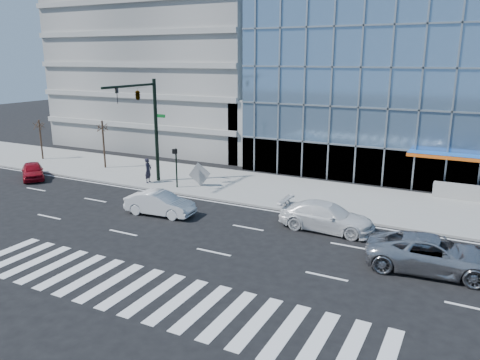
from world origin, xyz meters
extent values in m
plane|color=black|center=(0.00, 0.00, 0.00)|extent=(160.00, 160.00, 0.00)
cube|color=gray|center=(0.00, 8.00, 0.07)|extent=(120.00, 8.00, 0.15)
cube|color=gray|center=(-20.00, 26.00, 10.00)|extent=(24.00, 24.00, 20.00)
cube|color=gray|center=(-6.00, 18.00, 3.00)|extent=(6.00, 8.00, 6.00)
cylinder|color=black|center=(-11.00, 6.00, 4.15)|extent=(0.28, 0.28, 8.00)
cylinder|color=black|center=(-11.00, 3.20, 7.75)|extent=(0.18, 5.60, 0.18)
imported|color=black|center=(-11.00, 1.80, 7.15)|extent=(0.18, 0.22, 1.10)
imported|color=black|center=(-11.00, 4.00, 7.15)|extent=(0.48, 2.24, 0.90)
cube|color=#0C591E|center=(-10.55, 6.00, 5.35)|extent=(0.90, 0.05, 0.25)
cylinder|color=black|center=(-8.50, 5.00, 1.65)|extent=(0.12, 0.12, 3.00)
cube|color=black|center=(-8.50, 4.85, 2.95)|extent=(0.30, 0.25, 0.35)
cylinder|color=#332319|center=(-18.00, 7.50, 2.25)|extent=(0.16, 0.16, 4.20)
ellipsoid|color=#332319|center=(-18.00, 7.50, 3.93)|extent=(1.10, 1.10, 0.90)
cylinder|color=#332319|center=(-26.00, 7.50, 2.05)|extent=(0.16, 0.16, 3.80)
ellipsoid|color=#332319|center=(-26.00, 7.50, 3.57)|extent=(1.10, 1.10, 0.90)
imported|color=#B2B1B6|center=(10.18, -1.15, 0.83)|extent=(6.23, 3.30, 1.67)
imported|color=white|center=(4.18, 1.80, 0.80)|extent=(5.55, 2.32, 1.60)
imported|color=silver|center=(-6.04, -0.41, 0.74)|extent=(4.64, 1.97, 1.49)
imported|color=maroon|center=(-20.83, 2.12, 0.68)|extent=(4.15, 3.72, 1.36)
imported|color=black|center=(-11.30, 5.13, 1.13)|extent=(0.59, 0.78, 1.95)
cube|color=gray|center=(-7.19, 6.15, 1.06)|extent=(1.81, 0.29, 1.82)
camera|label=1|loc=(11.46, -23.23, 9.74)|focal=35.00mm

